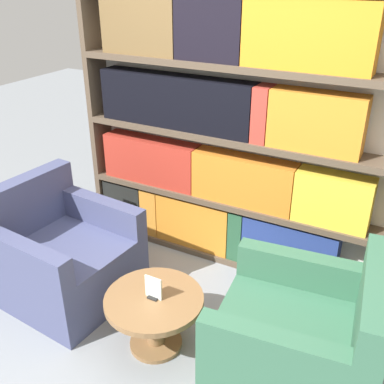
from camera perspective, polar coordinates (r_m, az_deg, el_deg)
ground_plane at (r=3.17m, az=-5.97°, el=-20.20°), size 14.00×14.00×0.00m
bookshelf at (r=3.60m, az=4.47°, el=6.68°), size 2.66×0.30×2.22m
armchair_left at (r=3.61m, az=-16.08°, el=-8.04°), size 0.97×0.93×0.89m
armchair_right at (r=2.87m, az=13.46°, el=-18.19°), size 0.99×0.96×0.89m
coffee_table at (r=3.05m, az=-4.85°, el=-14.82°), size 0.65×0.65×0.41m
table_sign at (r=2.93m, az=-4.99°, el=-12.16°), size 0.12×0.06×0.16m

